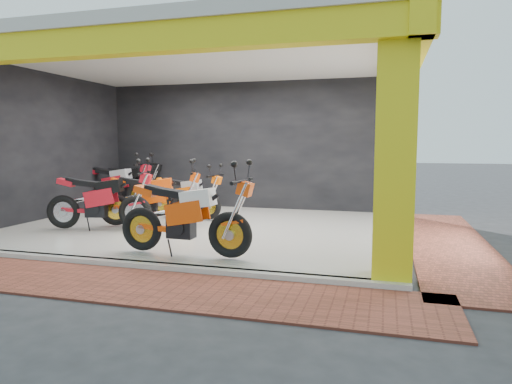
# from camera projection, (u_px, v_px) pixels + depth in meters

# --- Properties ---
(ground) EXTENTS (80.00, 80.00, 0.00)m
(ground) POSITION_uv_depth(u_px,v_px,m) (162.00, 252.00, 7.78)
(ground) COLOR #2D2D30
(ground) RESTS_ON ground
(showroom_floor) EXTENTS (8.00, 6.00, 0.10)m
(showroom_floor) POSITION_uv_depth(u_px,v_px,m) (206.00, 229.00, 9.69)
(showroom_floor) COLOR white
(showroom_floor) RESTS_ON ground
(showroom_ceiling) EXTENTS (8.40, 6.40, 0.20)m
(showroom_ceiling) POSITION_uv_depth(u_px,v_px,m) (204.00, 58.00, 9.32)
(showroom_ceiling) COLOR beige
(showroom_ceiling) RESTS_ON corner_column
(back_wall) EXTENTS (8.20, 0.20, 3.50)m
(back_wall) POSITION_uv_depth(u_px,v_px,m) (248.00, 147.00, 12.48)
(back_wall) COLOR black
(back_wall) RESTS_ON ground
(left_wall) EXTENTS (0.20, 6.20, 3.50)m
(left_wall) POSITION_uv_depth(u_px,v_px,m) (42.00, 148.00, 10.63)
(left_wall) COLOR black
(left_wall) RESTS_ON ground
(corner_column) EXTENTS (0.50, 0.50, 3.50)m
(corner_column) POSITION_uv_depth(u_px,v_px,m) (395.00, 151.00, 5.86)
(corner_column) COLOR yellow
(corner_column) RESTS_ON ground
(header_beam_front) EXTENTS (8.40, 0.30, 0.40)m
(header_beam_front) POSITION_uv_depth(u_px,v_px,m) (124.00, 41.00, 6.48)
(header_beam_front) COLOR yellow
(header_beam_front) RESTS_ON corner_column
(header_beam_right) EXTENTS (0.30, 6.40, 0.40)m
(header_beam_right) POSITION_uv_depth(u_px,v_px,m) (410.00, 63.00, 8.26)
(header_beam_right) COLOR yellow
(header_beam_right) RESTS_ON corner_column
(floor_kerb) EXTENTS (8.00, 0.20, 0.10)m
(floor_kerb) POSITION_uv_depth(u_px,v_px,m) (130.00, 265.00, 6.80)
(floor_kerb) COLOR white
(floor_kerb) RESTS_ON ground
(paver_front) EXTENTS (9.00, 1.40, 0.03)m
(paver_front) POSITION_uv_depth(u_px,v_px,m) (98.00, 282.00, 6.06)
(paver_front) COLOR #994532
(paver_front) RESTS_ON ground
(paver_right) EXTENTS (1.40, 7.00, 0.03)m
(paver_right) POSITION_uv_depth(u_px,v_px,m) (449.00, 244.00, 8.38)
(paver_right) COLOR #994532
(paver_right) RESTS_ON ground
(moto_hero) EXTENTS (2.39, 0.96, 1.44)m
(moto_hero) POSITION_uv_depth(u_px,v_px,m) (230.00, 212.00, 6.83)
(moto_hero) COLOR #E94809
(moto_hero) RESTS_ON showroom_floor
(moto_row_a) EXTENTS (2.10, 0.99, 1.24)m
(moto_row_a) POSITION_uv_depth(u_px,v_px,m) (209.00, 193.00, 10.37)
(moto_row_a) COLOR #FF680A
(moto_row_a) RESTS_ON showroom_floor
(moto_row_b) EXTENTS (2.42, 1.35, 1.40)m
(moto_row_b) POSITION_uv_depth(u_px,v_px,m) (135.00, 196.00, 9.16)
(moto_row_b) COLOR red
(moto_row_b) RESTS_ON showroom_floor
(moto_row_c) EXTENTS (2.39, 1.52, 1.37)m
(moto_row_c) POSITION_uv_depth(u_px,v_px,m) (185.00, 194.00, 9.68)
(moto_row_c) COLOR #E34709
(moto_row_c) RESTS_ON showroom_floor
(moto_row_d) EXTENTS (2.45, 1.29, 1.42)m
(moto_row_d) POSITION_uv_depth(u_px,v_px,m) (150.00, 180.00, 13.05)
(moto_row_d) COLOR black
(moto_row_d) RESTS_ON showroom_floor
(moto_row_e) EXTENTS (2.44, 1.03, 1.46)m
(moto_row_e) POSITION_uv_depth(u_px,v_px,m) (138.00, 182.00, 12.00)
(moto_row_e) COLOR #B11221
(moto_row_e) RESTS_ON showroom_floor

